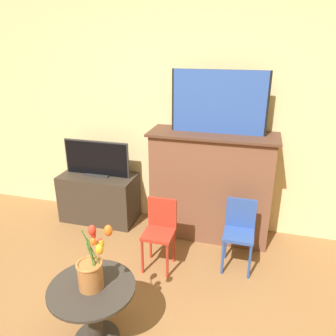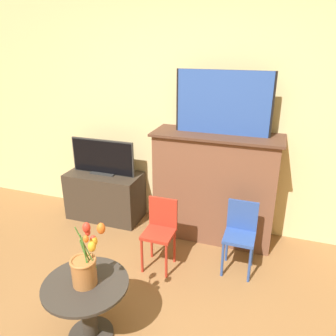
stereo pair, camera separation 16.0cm
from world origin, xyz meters
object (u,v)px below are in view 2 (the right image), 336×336
at_px(tv_monitor, 103,158).
at_px(vase_tulips, 85,265).
at_px(chair_red, 160,228).
at_px(chair_blue, 240,232).
at_px(painting, 223,103).

relative_size(tv_monitor, vase_tulips, 1.65).
bearing_deg(tv_monitor, chair_red, -34.65).
xyz_separation_m(tv_monitor, chair_blue, (1.64, -0.47, -0.36)).
distance_m(painting, chair_blue, 1.21).
relative_size(chair_red, vase_tulips, 1.42).
relative_size(painting, chair_red, 1.40).
bearing_deg(chair_red, painting, 59.68).
height_order(painting, vase_tulips, painting).
xyz_separation_m(tv_monitor, vase_tulips, (0.76, -1.58, -0.14)).
distance_m(tv_monitor, chair_red, 1.20).
distance_m(tv_monitor, chair_blue, 1.74).
bearing_deg(chair_blue, chair_red, -165.44).
height_order(painting, chair_red, painting).
distance_m(chair_red, vase_tulips, 0.98).
bearing_deg(tv_monitor, vase_tulips, -64.37).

